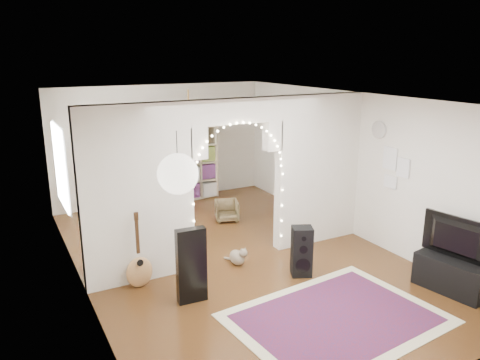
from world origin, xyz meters
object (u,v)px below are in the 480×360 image
acoustic_guitar (139,260)px  floor_speaker (302,252)px  media_console (450,275)px  dining_chair_left (160,227)px  dining_chair_right (227,211)px  bookcase (181,164)px  dining_table (148,185)px

acoustic_guitar → floor_speaker: bearing=-33.1°
floor_speaker → media_console: 2.18m
dining_chair_left → dining_chair_right: bearing=36.3°
floor_speaker → bookcase: bearing=117.2°
dining_table → dining_chair_right: dining_table is taller
media_console → dining_chair_right: 4.50m
acoustic_guitar → dining_chair_left: size_ratio=1.69×
bookcase → dining_chair_right: (0.29, -1.78, -0.66)m
dining_table → dining_chair_right: 1.77m
floor_speaker → dining_chair_right: floor_speaker is taller
media_console → bookcase: size_ratio=0.57×
dining_table → dining_chair_left: dining_table is taller
floor_speaker → bookcase: 4.59m
acoustic_guitar → dining_chair_right: size_ratio=2.12×
floor_speaker → dining_chair_left: (-1.50, 2.38, -0.13)m
floor_speaker → media_console: floor_speaker is taller
floor_speaker → dining_table: floor_speaker is taller
media_console → floor_speaker: bearing=127.7°
acoustic_guitar → dining_table: acoustic_guitar is taller
acoustic_guitar → media_console: size_ratio=1.00×
acoustic_guitar → media_console: bearing=-43.8°
acoustic_guitar → floor_speaker: acoustic_guitar is taller
acoustic_guitar → media_console: (3.96, -2.26, -0.18)m
bookcase → dining_table: size_ratio=1.39×
floor_speaker → media_console: bearing=-17.4°
acoustic_guitar → media_console: acoustic_guitar is taller
acoustic_guitar → dining_chair_right: (2.43, 1.97, -0.22)m
dining_table → dining_chair_left: size_ratio=2.12×
dining_table → media_console: bearing=-65.7°
dining_chair_right → dining_chair_left: bearing=-146.8°
dining_chair_right → floor_speaker: bearing=-72.8°
bookcase → dining_table: 1.30m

